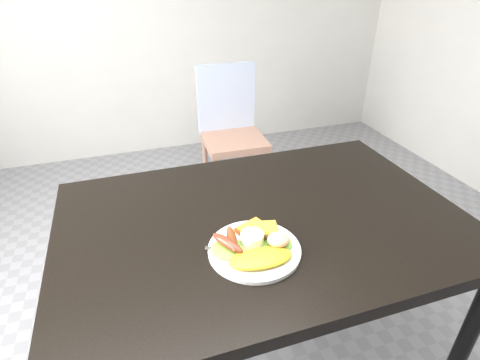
{
  "coord_description": "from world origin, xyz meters",
  "views": [
    {
      "loc": [
        -0.35,
        -0.85,
        1.41
      ],
      "look_at": [
        -0.08,
        -0.02,
        0.9
      ],
      "focal_mm": 28.0,
      "sensor_mm": 36.0,
      "label": 1
    }
  ],
  "objects_px": {
    "dining_table": "(263,222)",
    "dining_chair": "(234,141)",
    "person": "(124,188)",
    "plate": "(254,250)"
  },
  "relations": [
    {
      "from": "dining_table",
      "to": "dining_chair",
      "type": "height_order",
      "value": "dining_table"
    },
    {
      "from": "person",
      "to": "plate",
      "type": "bearing_deg",
      "value": 132.83
    },
    {
      "from": "plate",
      "to": "dining_table",
      "type": "bearing_deg",
      "value": 60.01
    },
    {
      "from": "dining_chair",
      "to": "person",
      "type": "relative_size",
      "value": 0.28
    },
    {
      "from": "dining_table",
      "to": "plate",
      "type": "relative_size",
      "value": 4.91
    },
    {
      "from": "dining_chair",
      "to": "plate",
      "type": "bearing_deg",
      "value": -103.12
    },
    {
      "from": "dining_table",
      "to": "dining_chair",
      "type": "bearing_deg",
      "value": 76.62
    },
    {
      "from": "dining_table",
      "to": "dining_chair",
      "type": "distance_m",
      "value": 1.27
    },
    {
      "from": "dining_table",
      "to": "person",
      "type": "distance_m",
      "value": 0.6
    },
    {
      "from": "dining_table",
      "to": "person",
      "type": "height_order",
      "value": "person"
    }
  ]
}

